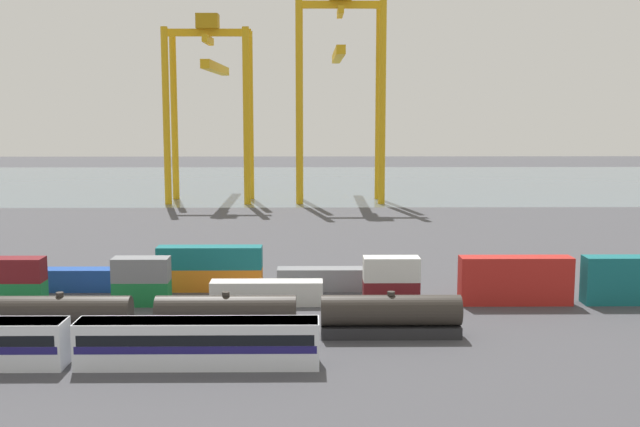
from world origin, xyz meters
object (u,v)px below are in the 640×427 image
object	(u,v)px
freight_tank_row	(226,316)
shipping_container_5	(391,292)
gantry_crane_west	(211,87)
passenger_train	(71,341)
gantry_crane_central	(340,74)

from	to	relation	value
freight_tank_row	shipping_container_5	distance (m)	20.40
freight_tank_row	gantry_crane_west	bearing A→B (deg)	97.82
passenger_train	freight_tank_row	size ratio (longest dim) A/B	0.94
passenger_train	shipping_container_5	size ratio (longest dim) A/B	6.74
passenger_train	shipping_container_5	world-z (taller)	passenger_train
shipping_container_5	gantry_crane_central	xyz separation A→B (m)	(-2.26, 94.89, 27.22)
shipping_container_5	gantry_crane_west	xyz separation A→B (m)	(-31.28, 95.60, 24.29)
passenger_train	gantry_crane_central	distance (m)	120.81
gantry_crane_central	shipping_container_5	bearing A→B (deg)	-88.63
freight_tank_row	gantry_crane_west	size ratio (longest dim) A/B	1.05
shipping_container_5	gantry_crane_central	bearing A→B (deg)	91.37
gantry_crane_west	passenger_train	bearing A→B (deg)	-88.54
gantry_crane_west	gantry_crane_central	xyz separation A→B (m)	(29.02, -0.70, 2.93)
gantry_crane_west	freight_tank_row	bearing A→B (deg)	-82.18
freight_tank_row	gantry_crane_central	size ratio (longest dim) A/B	0.92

